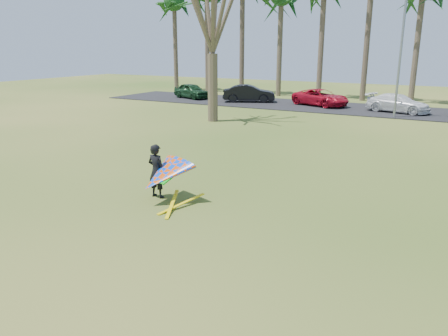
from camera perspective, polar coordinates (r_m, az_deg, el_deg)
The scene contains 10 objects.
ground at distance 11.83m, azimuth -4.73°, elevation -7.43°, with size 100.00×100.00×0.00m, color #1F4B10.
parking_strip at distance 34.87m, azimuth 18.76°, elevation 7.19°, with size 46.00×7.00×0.06m, color black.
palm_0 at distance 49.12m, azimuth -6.53°, elevation 20.79°, with size 4.84×4.84×10.84m.
bare_tree_left at distance 27.96m, azimuth -1.56°, elevation 20.28°, with size 6.60×6.60×9.70m.
streetlight at distance 31.28m, azimuth 22.42°, elevation 14.17°, with size 2.28×0.18×8.00m.
car_0 at distance 40.49m, azimuth -4.25°, elevation 10.02°, with size 1.59×3.94×1.34m, color #17391C.
car_1 at distance 37.71m, azimuth 3.28°, elevation 9.71°, with size 1.53×4.38×1.44m, color black.
car_2 at distance 36.01m, azimuth 12.49°, elevation 8.98°, with size 2.16×4.69×1.30m, color #B40E22.
car_3 at distance 33.98m, azimuth 21.79°, elevation 7.86°, with size 1.80×4.43×1.29m, color white.
kite_flyer at distance 13.41m, azimuth -8.02°, elevation -0.88°, with size 2.13×2.39×2.02m.
Camera 1 is at (6.10, -9.03, 4.61)m, focal length 35.00 mm.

